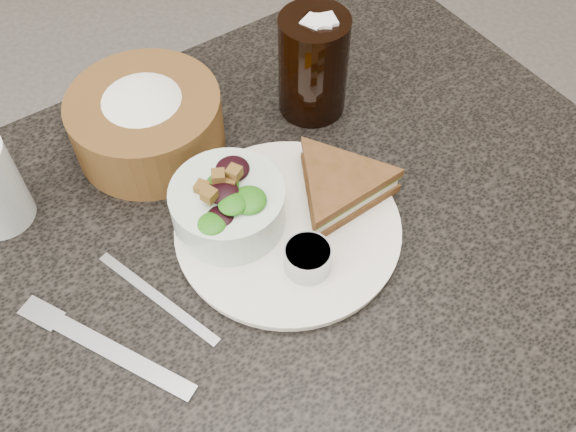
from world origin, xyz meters
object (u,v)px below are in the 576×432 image
Objects in this scene: dressing_ramekin at (308,258)px; salad_bowl at (228,201)px; dinner_plate at (288,228)px; sandwich at (339,186)px; dining_table at (258,377)px; bread_basket at (145,115)px; cola_glass at (313,62)px.

salad_bowl is at bearing 110.67° from dressing_ramekin.
sandwich is (0.07, 0.00, 0.03)m from dinner_plate.
sandwich reaches higher than dining_table.
dinner_plate is 0.06m from dressing_ramekin.
dressing_ramekin is (0.04, -0.06, 0.40)m from dining_table.
sandwich is 1.16× the size of salad_bowl.
bread_basket is (-0.07, 0.21, 0.05)m from dinner_plate.
sandwich is 0.18m from cola_glass.
cola_glass reaches higher than salad_bowl.
salad_bowl reaches higher than dinner_plate.
cola_glass reaches higher than bread_basket.
dressing_ramekin is (-0.01, -0.06, 0.02)m from dinner_plate.
dinner_plate is at bearing -72.24° from bread_basket.
sandwich is 0.80× the size of bread_basket.
dinner_plate is (0.05, -0.01, 0.38)m from dining_table.
salad_bowl is 0.86× the size of cola_glass.
dressing_ramekin is at bearing -69.33° from salad_bowl.
sandwich is 0.99× the size of cola_glass.
dressing_ramekin is at bearing -126.54° from cola_glass.
bread_basket is (-0.01, 0.21, 0.43)m from dining_table.
salad_bowl is at bearing 139.53° from dinner_plate.
dressing_ramekin is (-0.09, -0.06, -0.00)m from sandwich.
dinner_plate is at bearing 179.03° from sandwich.
sandwich is 2.86× the size of dressing_ramekin.
dining_table is 6.57× the size of cola_glass.
dining_table is 0.41m from dressing_ramekin.
dining_table is at bearing -142.90° from cola_glass.
sandwich is at bearing -114.63° from cola_glass.
dinner_plate is 4.92× the size of dressing_ramekin.
dressing_ramekin is at bearing -148.00° from sandwich.
sandwich is at bearing -18.79° from salad_bowl.
cola_glass is at bearing 63.30° from sandwich.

